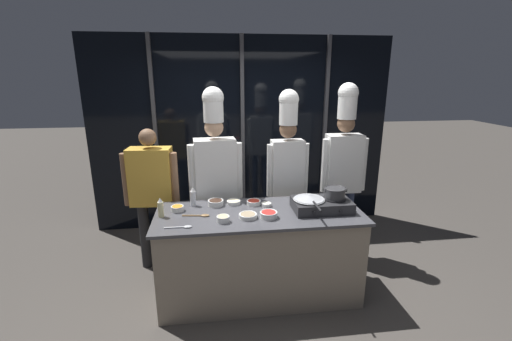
{
  "coord_description": "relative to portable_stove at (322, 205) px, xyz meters",
  "views": [
    {
      "loc": [
        -0.42,
        -3.04,
        2.21
      ],
      "look_at": [
        0.0,
        0.25,
        1.25
      ],
      "focal_mm": 24.0,
      "sensor_mm": 36.0,
      "label": 1
    }
  ],
  "objects": [
    {
      "name": "prep_bowl_bell_pepper",
      "position": [
        -0.55,
        -0.12,
        -0.02
      ],
      "size": [
        0.17,
        0.17,
        0.06
      ],
      "color": "white",
      "rests_on": "demo_counter"
    },
    {
      "name": "serving_spoon_slotted",
      "position": [
        -1.32,
        -0.23,
        -0.05
      ],
      "size": [
        0.24,
        0.05,
        0.02
      ],
      "color": "#B2B5BA",
      "rests_on": "demo_counter"
    },
    {
      "name": "squeeze_bottle_oil",
      "position": [
        -1.54,
        0.03,
        0.03
      ],
      "size": [
        0.05,
        0.05,
        0.19
      ],
      "color": "beige",
      "rests_on": "demo_counter"
    },
    {
      "name": "squeeze_bottle_clear",
      "position": [
        -1.26,
        0.28,
        0.04
      ],
      "size": [
        0.06,
        0.06,
        0.2
      ],
      "color": "white",
      "rests_on": "demo_counter"
    },
    {
      "name": "prep_bowl_soy_glaze",
      "position": [
        -1.03,
        0.25,
        -0.02
      ],
      "size": [
        0.16,
        0.16,
        0.06
      ],
      "color": "white",
      "rests_on": "demo_counter"
    },
    {
      "name": "prep_bowl_noodles",
      "position": [
        -0.85,
        0.27,
        -0.03
      ],
      "size": [
        0.14,
        0.14,
        0.04
      ],
      "color": "white",
      "rests_on": "demo_counter"
    },
    {
      "name": "serving_spoon_solid",
      "position": [
        -1.17,
        -0.0,
        -0.05
      ],
      "size": [
        0.26,
        0.07,
        0.02
      ],
      "color": "olive",
      "rests_on": "demo_counter"
    },
    {
      "name": "window_wall_back",
      "position": [
        -0.61,
        1.79,
        0.39
      ],
      "size": [
        4.22,
        0.09,
        2.7
      ],
      "color": "black",
      "rests_on": "ground_plane"
    },
    {
      "name": "demo_counter",
      "position": [
        -0.61,
        0.02,
        -0.51
      ],
      "size": [
        2.0,
        0.79,
        0.9
      ],
      "color": "gray",
      "rests_on": "ground_plane"
    },
    {
      "name": "stock_pot",
      "position": [
        0.13,
        0.0,
        0.12
      ],
      "size": [
        0.23,
        0.2,
        0.11
      ],
      "color": "#333335",
      "rests_on": "portable_stove"
    },
    {
      "name": "chef_sous",
      "position": [
        -0.2,
        0.69,
        0.27
      ],
      "size": [
        0.49,
        0.22,
        2.04
      ],
      "rotation": [
        0.0,
        0.0,
        3.18
      ],
      "color": "#2D3856",
      "rests_on": "ground_plane"
    },
    {
      "name": "frying_pan",
      "position": [
        -0.13,
        -0.0,
        0.08
      ],
      "size": [
        0.31,
        0.53,
        0.04
      ],
      "color": "#ADAFB5",
      "rests_on": "portable_stove"
    },
    {
      "name": "prep_bowl_chili_flakes",
      "position": [
        -0.64,
        0.23,
        -0.03
      ],
      "size": [
        0.15,
        0.15,
        0.05
      ],
      "color": "white",
      "rests_on": "demo_counter"
    },
    {
      "name": "prep_bowl_ginger",
      "position": [
        -0.97,
        -0.16,
        -0.02
      ],
      "size": [
        0.12,
        0.12,
        0.06
      ],
      "color": "white",
      "rests_on": "demo_counter"
    },
    {
      "name": "prep_bowl_carrots",
      "position": [
        -1.4,
        0.15,
        -0.03
      ],
      "size": [
        0.13,
        0.13,
        0.05
      ],
      "color": "white",
      "rests_on": "demo_counter"
    },
    {
      "name": "prep_bowl_mushrooms",
      "position": [
        -0.74,
        -0.1,
        -0.03
      ],
      "size": [
        0.17,
        0.17,
        0.04
      ],
      "color": "white",
      "rests_on": "demo_counter"
    },
    {
      "name": "chef_line",
      "position": [
        0.47,
        0.69,
        0.28
      ],
      "size": [
        0.54,
        0.23,
        2.1
      ],
      "rotation": [
        0.0,
        0.0,
        3.13
      ],
      "color": "#2D3856",
      "rests_on": "ground_plane"
    },
    {
      "name": "person_guest",
      "position": [
        -1.73,
        0.69,
        0.02
      ],
      "size": [
        0.61,
        0.27,
        1.63
      ],
      "rotation": [
        0.0,
        0.0,
        3.06
      ],
      "color": "#232326",
      "rests_on": "ground_plane"
    },
    {
      "name": "portable_stove",
      "position": [
        0.0,
        0.0,
        0.0
      ],
      "size": [
        0.56,
        0.37,
        0.12
      ],
      "color": "#28282B",
      "rests_on": "demo_counter"
    },
    {
      "name": "ground_plane",
      "position": [
        -0.61,
        0.02,
        -0.96
      ],
      "size": [
        24.0,
        24.0,
        0.0
      ],
      "primitive_type": "plane",
      "color": "#47423D"
    },
    {
      "name": "prep_bowl_bean_sprouts",
      "position": [
        -0.52,
        0.16,
        -0.04
      ],
      "size": [
        0.1,
        0.1,
        0.04
      ],
      "color": "white",
      "rests_on": "demo_counter"
    },
    {
      "name": "chef_head",
      "position": [
        -1.02,
        0.62,
        0.24
      ],
      "size": [
        0.59,
        0.27,
        2.07
      ],
      "rotation": [
        0.0,
        0.0,
        3.22
      ],
      "color": "#232326",
      "rests_on": "ground_plane"
    }
  ]
}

